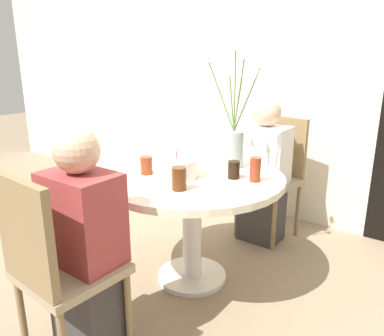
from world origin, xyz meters
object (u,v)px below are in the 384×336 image
side_plate (178,165)px  chair_near_front (275,170)px  flower_vase (234,137)px  drink_glass_1 (255,170)px  chair_right_flank (54,263)px  drink_glass_3 (146,165)px  person_guest (86,252)px  birthday_cake (177,168)px  drink_glass_2 (234,170)px  person_woman (263,176)px  drink_glass_0 (179,179)px

side_plate → chair_near_front: bearing=68.5°
flower_vase → drink_glass_1: size_ratio=5.58×
chair_right_flank → chair_near_front: bearing=-92.5°
drink_glass_3 → person_guest: person_guest is taller
chair_right_flank → birthday_cake: chair_right_flank is taller
drink_glass_3 → drink_glass_1: bearing=23.8°
drink_glass_2 → person_woman: 0.73m
person_guest → chair_near_front: bearing=84.2°
chair_right_flank → side_plate: chair_right_flank is taller
side_plate → drink_glass_2: bearing=-2.8°
birthday_cake → side_plate: size_ratio=1.35×
drink_glass_1 → chair_near_front: bearing=105.8°
side_plate → drink_glass_1: drink_glass_1 is taller
drink_glass_1 → drink_glass_3: bearing=-156.2°
flower_vase → side_plate: flower_vase is taller
drink_glass_3 → person_woman: 1.00m
flower_vase → person_woman: bearing=90.5°
chair_near_front → drink_glass_1: bearing=-66.1°
chair_right_flank → side_plate: bearing=-79.2°
chair_right_flank → drink_glass_1: (0.41, 1.03, 0.24)m
drink_glass_0 → person_woman: 1.05m
birthday_cake → chair_near_front: bearing=80.1°
side_plate → drink_glass_3: 0.26m
flower_vase → drink_glass_2: size_ratio=7.64×
drink_glass_3 → drink_glass_0: bearing=-17.5°
chair_right_flank → birthday_cake: bearing=-87.2°
birthday_cake → flower_vase: size_ratio=0.31×
drink_glass_2 → drink_glass_3: drink_glass_3 is taller
chair_right_flank → drink_glass_1: size_ratio=6.74×
flower_vase → drink_glass_1: flower_vase is taller
flower_vase → side_plate: (-0.30, -0.18, -0.19)m
drink_glass_2 → drink_glass_3: size_ratio=0.96×
chair_right_flank → person_guest: 0.16m
drink_glass_2 → drink_glass_0: bearing=-111.1°
drink_glass_0 → drink_glass_3: (-0.33, 0.10, -0.01)m
side_plate → drink_glass_2: 0.43m
chair_near_front → person_woman: size_ratio=0.85×
birthday_cake → drink_glass_2: birthday_cake is taller
birthday_cake → chair_right_flank: bearing=-90.3°
side_plate → birthday_cake: bearing=-53.5°
person_guest → drink_glass_3: bearing=106.6°
chair_near_front → drink_glass_2: bearing=-74.7°
drink_glass_0 → person_woman: bearing=89.8°
chair_right_flank → person_woman: person_woman is taller
flower_vase → drink_glass_1: 0.33m
drink_glass_1 → drink_glass_2: size_ratio=1.37×
drink_glass_2 → person_woman: bearing=100.7°
drink_glass_1 → drink_glass_2: (-0.12, -0.02, -0.02)m
chair_near_front → person_guest: (-0.17, -1.68, -0.02)m
chair_near_front → flower_vase: (-0.02, -0.63, 0.36)m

